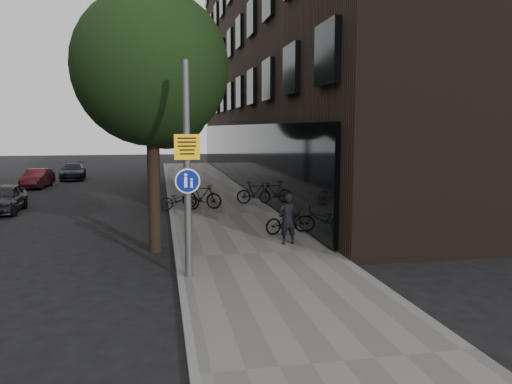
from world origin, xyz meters
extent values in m
plane|color=black|center=(0.00, 0.00, 0.00)|extent=(120.00, 120.00, 0.00)
cube|color=slate|center=(0.25, 10.00, 0.06)|extent=(4.50, 60.00, 0.12)
cube|color=slate|center=(-2.00, 10.00, 0.07)|extent=(0.15, 60.00, 0.13)
cube|color=black|center=(8.50, 22.00, 9.00)|extent=(12.00, 40.00, 18.00)
cylinder|color=black|center=(-2.60, 4.50, 1.60)|extent=(0.36, 0.36, 3.20)
sphere|color=black|center=(-2.60, 4.50, 5.30)|extent=(4.40, 4.40, 4.40)
sphere|color=black|center=(-2.20, 5.30, 4.30)|extent=(2.64, 2.64, 2.64)
cylinder|color=black|center=(-2.60, 13.00, 1.60)|extent=(0.36, 0.36, 3.20)
sphere|color=black|center=(-2.60, 13.00, 5.30)|extent=(5.00, 5.00, 5.00)
sphere|color=black|center=(-2.20, 13.80, 4.30)|extent=(3.00, 3.00, 3.00)
cylinder|color=black|center=(-2.60, 22.00, 1.60)|extent=(0.36, 0.36, 3.20)
sphere|color=black|center=(-2.60, 22.00, 5.30)|extent=(5.00, 5.00, 5.00)
sphere|color=black|center=(-2.20, 22.80, 4.30)|extent=(3.00, 3.00, 3.00)
cylinder|color=#595B5E|center=(-1.80, 1.48, 2.63)|extent=(0.17, 0.17, 5.03)
cube|color=#F9B60D|center=(-1.80, 1.48, 3.19)|extent=(0.58, 0.03, 0.58)
cylinder|color=navy|center=(-1.80, 1.48, 2.41)|extent=(0.51, 0.02, 0.51)
cylinder|color=white|center=(-1.80, 1.48, 2.41)|extent=(0.58, 0.02, 0.58)
imported|color=black|center=(1.33, 4.25, 0.90)|extent=(0.60, 0.43, 1.55)
imported|color=black|center=(1.72, 5.75, 0.56)|extent=(1.75, 1.01, 0.87)
imported|color=black|center=(1.88, 12.36, 0.63)|extent=(1.77, 0.75, 1.03)
imported|color=black|center=(-1.63, 11.28, 0.56)|extent=(1.69, 0.61, 0.89)
imported|color=black|center=(-0.66, 11.49, 0.67)|extent=(1.88, 1.24, 1.10)
imported|color=black|center=(-9.06, 12.78, 0.62)|extent=(1.64, 3.69, 1.23)
imported|color=#53171F|center=(-9.79, 22.15, 0.56)|extent=(1.44, 3.49, 1.12)
imported|color=black|center=(-8.47, 26.80, 0.58)|extent=(1.96, 4.11, 1.16)
camera|label=1|loc=(-2.41, -10.12, 3.63)|focal=35.00mm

